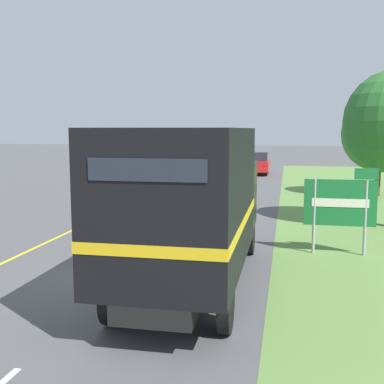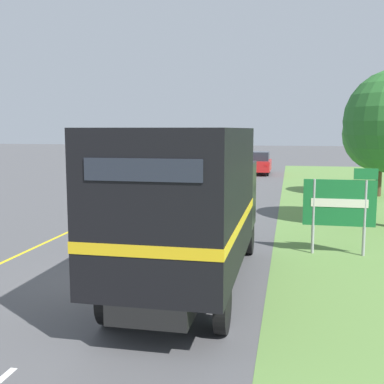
# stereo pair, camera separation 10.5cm
# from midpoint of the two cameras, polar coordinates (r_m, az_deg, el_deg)

# --- Properties ---
(ground_plane) EXTENTS (200.00, 200.00, 0.00)m
(ground_plane) POSITION_cam_midpoint_polar(r_m,az_deg,el_deg) (12.31, -8.96, -10.23)
(ground_plane) COLOR #515154
(edge_line_yellow) EXTENTS (0.12, 55.08, 0.01)m
(edge_line_yellow) POSITION_cam_midpoint_polar(r_m,az_deg,el_deg) (24.14, -7.77, -1.47)
(edge_line_yellow) COLOR yellow
(edge_line_yellow) RESTS_ON ground
(centre_dash_near) EXTENTS (0.12, 2.60, 0.01)m
(centre_dash_near) POSITION_cam_midpoint_polar(r_m,az_deg,el_deg) (12.97, -7.83, -9.28)
(centre_dash_near) COLOR white
(centre_dash_near) RESTS_ON ground
(centre_dash_mid_a) EXTENTS (0.12, 2.60, 0.01)m
(centre_dash_mid_a) POSITION_cam_midpoint_polar(r_m,az_deg,el_deg) (19.14, -1.37, -3.74)
(centre_dash_mid_a) COLOR white
(centre_dash_mid_a) RESTS_ON ground
(centre_dash_mid_b) EXTENTS (0.12, 2.60, 0.01)m
(centre_dash_mid_b) POSITION_cam_midpoint_polar(r_m,az_deg,el_deg) (25.53, 1.87, -0.92)
(centre_dash_mid_b) COLOR white
(centre_dash_mid_b) RESTS_ON ground
(centre_dash_far) EXTENTS (0.12, 2.60, 0.01)m
(centre_dash_far) POSITION_cam_midpoint_polar(r_m,az_deg,el_deg) (32.01, 3.80, 0.77)
(centre_dash_far) COLOR white
(centre_dash_far) RESTS_ON ground
(centre_dash_farthest) EXTENTS (0.12, 2.60, 0.01)m
(centre_dash_farthest) POSITION_cam_midpoint_polar(r_m,az_deg,el_deg) (38.52, 5.08, 1.89)
(centre_dash_farthest) COLOR white
(centre_dash_farthest) RESTS_ON ground
(horse_trailer_truck) EXTENTS (2.58, 7.79, 3.75)m
(horse_trailer_truck) POSITION_cam_midpoint_polar(r_m,az_deg,el_deg) (11.02, -0.33, -1.20)
(horse_trailer_truck) COLOR black
(horse_trailer_truck) RESTS_ON ground
(lead_car_white) EXTENTS (1.80, 4.54, 1.82)m
(lead_car_white) POSITION_cam_midpoint_polar(r_m,az_deg,el_deg) (27.48, -0.94, 1.63)
(lead_car_white) COLOR black
(lead_car_white) RESTS_ON ground
(lead_car_red_ahead) EXTENTS (1.80, 4.23, 1.88)m
(lead_car_red_ahead) POSITION_cam_midpoint_polar(r_m,az_deg,el_deg) (40.20, 7.79, 3.44)
(lead_car_red_ahead) COLOR black
(lead_car_red_ahead) RESTS_ON ground
(highway_sign) EXTENTS (2.09, 0.09, 2.59)m
(highway_sign) POSITION_cam_midpoint_polar(r_m,az_deg,el_deg) (14.86, 17.10, -1.31)
(highway_sign) COLOR #9E9EA3
(highway_sign) RESTS_ON ground
(roadside_tree_mid) EXTENTS (4.15, 4.15, 5.55)m
(roadside_tree_mid) POSITION_cam_midpoint_polar(r_m,az_deg,el_deg) (28.59, 21.28, 6.44)
(roadside_tree_mid) COLOR #4C3823
(roadside_tree_mid) RESTS_ON ground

